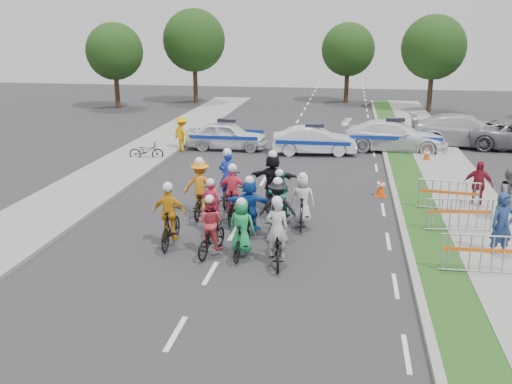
% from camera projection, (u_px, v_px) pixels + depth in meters
% --- Properties ---
extents(ground, '(90.00, 90.00, 0.00)m').
position_uv_depth(ground, '(211.00, 273.00, 14.50)').
color(ground, '#28282B').
rests_on(ground, ground).
extents(curb_right, '(0.20, 60.00, 0.12)m').
position_uv_depth(curb_right, '(401.00, 218.00, 18.43)').
color(curb_right, gray).
rests_on(curb_right, ground).
extents(grass_strip, '(1.20, 60.00, 0.11)m').
position_uv_depth(grass_strip, '(423.00, 220.00, 18.32)').
color(grass_strip, '#194215').
rests_on(grass_strip, ground).
extents(sidewalk_right, '(2.40, 60.00, 0.13)m').
position_uv_depth(sidewalk_right, '(481.00, 222.00, 18.04)').
color(sidewalk_right, gray).
rests_on(sidewalk_right, ground).
extents(sidewalk_left, '(3.00, 60.00, 0.13)m').
position_uv_depth(sidewalk_left, '(66.00, 201.00, 20.23)').
color(sidewalk_left, gray).
rests_on(sidewalk_left, ground).
extents(rider_0, '(0.91, 1.93, 1.89)m').
position_uv_depth(rider_0, '(277.00, 241.00, 14.93)').
color(rider_0, black).
rests_on(rider_0, ground).
extents(rider_1, '(0.76, 1.66, 1.71)m').
position_uv_depth(rider_1, '(242.00, 234.00, 15.34)').
color(rider_1, black).
rests_on(rider_1, ground).
extents(rider_2, '(0.89, 1.76, 1.72)m').
position_uv_depth(rider_2, '(211.00, 232.00, 15.57)').
color(rider_2, black).
rests_on(rider_2, ground).
extents(rider_3, '(0.97, 1.83, 1.91)m').
position_uv_depth(rider_3, '(170.00, 221.00, 16.11)').
color(rider_3, black).
rests_on(rider_3, ground).
extents(rider_4, '(1.10, 1.92, 1.90)m').
position_uv_depth(rider_4, '(278.00, 215.00, 16.65)').
color(rider_4, black).
rests_on(rider_4, ground).
extents(rider_5, '(1.49, 1.78, 1.85)m').
position_uv_depth(rider_5, '(250.00, 210.00, 16.96)').
color(rider_5, black).
rests_on(rider_5, ground).
extents(rider_6, '(0.65, 1.70, 1.71)m').
position_uv_depth(rider_6, '(212.00, 214.00, 17.25)').
color(rider_6, black).
rests_on(rider_6, ground).
extents(rider_7, '(0.76, 1.71, 1.79)m').
position_uv_depth(rider_7, '(302.00, 206.00, 17.60)').
color(rider_7, black).
rests_on(rider_7, ground).
extents(rider_8, '(0.78, 1.76, 1.74)m').
position_uv_depth(rider_8, '(279.00, 202.00, 18.17)').
color(rider_8, black).
rests_on(rider_8, ground).
extents(rider_9, '(0.97, 1.83, 1.91)m').
position_uv_depth(rider_9, '(233.00, 199.00, 18.21)').
color(rider_9, black).
rests_on(rider_9, ground).
extents(rider_10, '(1.13, 1.98, 1.99)m').
position_uv_depth(rider_10, '(201.00, 193.00, 18.71)').
color(rider_10, black).
rests_on(rider_10, ground).
extents(rider_11, '(1.67, 1.99, 2.04)m').
position_uv_depth(rider_11, '(273.00, 184.00, 19.46)').
color(rider_11, black).
rests_on(rider_11, ground).
extents(rider_12, '(0.77, 2.02, 2.03)m').
position_uv_depth(rider_12, '(228.00, 186.00, 19.90)').
color(rider_12, black).
rests_on(rider_12, ground).
extents(police_car_0, '(4.10, 1.71, 1.39)m').
position_uv_depth(police_car_0, '(227.00, 136.00, 28.80)').
color(police_car_0, white).
rests_on(police_car_0, ground).
extents(police_car_1, '(4.16, 1.87, 1.33)m').
position_uv_depth(police_car_1, '(314.00, 141.00, 27.71)').
color(police_car_1, white).
rests_on(police_car_1, ground).
extents(police_car_2, '(5.35, 2.66, 1.49)m').
position_uv_depth(police_car_2, '(394.00, 136.00, 28.38)').
color(police_car_2, white).
rests_on(police_car_2, ground).
extents(civilian_sedan, '(5.71, 2.57, 1.62)m').
position_uv_depth(civilian_sedan, '(465.00, 131.00, 29.47)').
color(civilian_sedan, '#BBBCC1').
rests_on(civilian_sedan, ground).
extents(spectator_0, '(0.77, 0.61, 1.84)m').
position_uv_depth(spectator_0, '(502.00, 226.00, 15.17)').
color(spectator_0, navy).
rests_on(spectator_0, ground).
extents(spectator_1, '(1.12, 1.06, 1.82)m').
position_uv_depth(spectator_1, '(510.00, 197.00, 17.80)').
color(spectator_1, slate).
rests_on(spectator_1, ground).
extents(spectator_2, '(1.06, 0.66, 1.68)m').
position_uv_depth(spectator_2, '(478.00, 185.00, 19.40)').
color(spectator_2, maroon).
rests_on(spectator_2, ground).
extents(marshal_hiviz, '(1.28, 1.16, 1.72)m').
position_uv_depth(marshal_hiviz, '(182.00, 134.00, 28.36)').
color(marshal_hiviz, '#F8A90D').
rests_on(marshal_hiviz, ground).
extents(barrier_0, '(2.01, 0.55, 1.12)m').
position_uv_depth(barrier_0, '(481.00, 256.00, 14.14)').
color(barrier_0, '#A5A8AD').
rests_on(barrier_0, ground).
extents(barrier_1, '(2.05, 0.74, 1.12)m').
position_uv_depth(barrier_1, '(459.00, 217.00, 17.06)').
color(barrier_1, '#A5A8AD').
rests_on(barrier_1, ground).
extents(barrier_2, '(2.05, 0.75, 1.12)m').
position_uv_depth(barrier_2, '(448.00, 197.00, 19.01)').
color(barrier_2, '#A5A8AD').
rests_on(barrier_2, ground).
extents(cone_0, '(0.40, 0.40, 0.70)m').
position_uv_depth(cone_0, '(381.00, 187.00, 20.91)').
color(cone_0, '#F24C0C').
rests_on(cone_0, ground).
extents(cone_1, '(0.40, 0.40, 0.70)m').
position_uv_depth(cone_1, '(427.00, 155.00, 26.11)').
color(cone_1, '#F24C0C').
rests_on(cone_1, ground).
extents(parked_bike, '(1.66, 0.82, 0.84)m').
position_uv_depth(parked_bike, '(146.00, 151.00, 26.58)').
color(parked_bike, black).
rests_on(parked_bike, ground).
extents(tree_0, '(4.20, 4.20, 6.30)m').
position_uv_depth(tree_0, '(114.00, 51.00, 42.00)').
color(tree_0, '#382619').
rests_on(tree_0, ground).
extents(tree_1, '(4.55, 4.55, 6.82)m').
position_uv_depth(tree_1, '(434.00, 47.00, 40.23)').
color(tree_1, '#382619').
rests_on(tree_1, ground).
extents(tree_3, '(4.90, 4.90, 7.35)m').
position_uv_depth(tree_3, '(194.00, 40.00, 44.82)').
color(tree_3, '#382619').
rests_on(tree_3, ground).
extents(tree_4, '(4.20, 4.20, 6.30)m').
position_uv_depth(tree_4, '(348.00, 50.00, 45.05)').
color(tree_4, '#382619').
rests_on(tree_4, ground).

